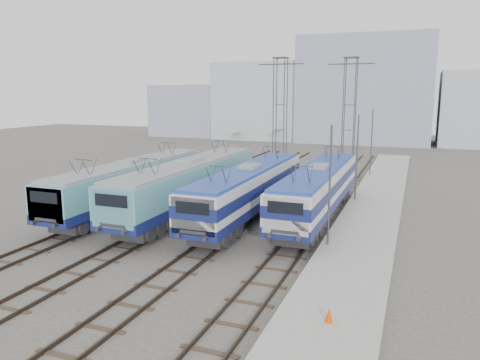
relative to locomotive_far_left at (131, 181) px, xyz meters
name	(u,v)px	position (x,y,z in m)	size (l,w,h in m)	color
ground	(175,243)	(6.75, -5.67, -2.21)	(160.00, 160.00, 0.00)	#514C47
platform	(368,222)	(16.95, 2.33, -2.06)	(4.00, 70.00, 0.30)	#9E9E99
locomotive_far_left	(131,181)	(0.00, 0.00, 0.00)	(2.81, 17.74, 3.34)	navy
locomotive_center_left	(189,182)	(4.50, 0.63, 0.12)	(2.97, 18.79, 3.54)	navy
locomotive_center_right	(248,187)	(9.00, 0.80, 0.04)	(2.79, 17.62, 3.31)	navy
locomotive_far_right	(318,187)	(13.50, 2.56, 0.04)	(2.79, 17.62, 3.31)	navy
catenary_tower_west	(280,113)	(6.75, 16.33, 4.43)	(4.50, 1.20, 12.00)	#3F4247
catenary_tower_east	(349,113)	(13.25, 18.33, 4.43)	(4.50, 1.20, 12.00)	#3F4247
mast_front	(330,189)	(15.35, -3.67, 1.29)	(0.12, 0.12, 7.00)	#3F4247
mast_mid	(357,160)	(15.35, 8.33, 1.29)	(0.12, 0.12, 7.00)	#3F4247
mast_rear	(371,144)	(15.35, 20.33, 1.29)	(0.12, 0.12, 7.00)	#3F4247
safety_cone	(329,315)	(17.03, -12.69, -1.62)	(0.29, 0.29, 0.58)	#F33E00
building_west	(267,101)	(-7.25, 56.33, 4.79)	(18.00, 12.00, 14.00)	#A1ABB6
building_center	(366,90)	(10.75, 56.33, 6.79)	(22.00, 14.00, 18.00)	#8A91A7
building_far_west	(191,111)	(-23.25, 56.33, 2.79)	(14.00, 10.00, 10.00)	#8A91A7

